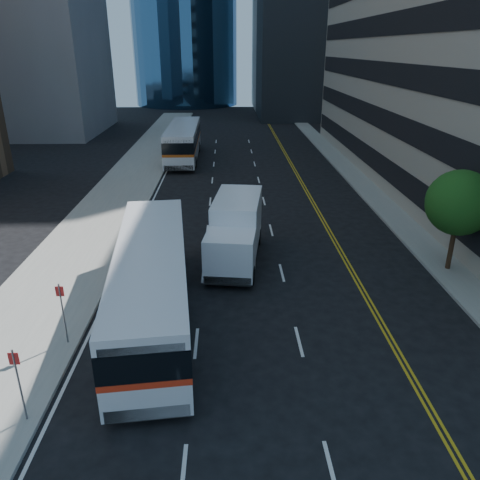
{
  "coord_description": "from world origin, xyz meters",
  "views": [
    {
      "loc": [
        -2.24,
        -13.24,
        10.59
      ],
      "look_at": [
        -1.7,
        5.64,
        2.8
      ],
      "focal_mm": 35.0,
      "sensor_mm": 36.0,
      "label": 1
    }
  ],
  "objects_px": {
    "bus_front": "(152,281)",
    "box_truck": "(236,230)",
    "street_tree": "(460,203)",
    "bus_rear": "(183,141)"
  },
  "relations": [
    {
      "from": "street_tree",
      "to": "box_truck",
      "type": "distance_m",
      "value": 11.1
    },
    {
      "from": "bus_rear",
      "to": "box_truck",
      "type": "height_order",
      "value": "bus_rear"
    },
    {
      "from": "street_tree",
      "to": "box_truck",
      "type": "height_order",
      "value": "street_tree"
    },
    {
      "from": "bus_front",
      "to": "box_truck",
      "type": "height_order",
      "value": "box_truck"
    },
    {
      "from": "street_tree",
      "to": "bus_rear",
      "type": "relative_size",
      "value": 0.39
    },
    {
      "from": "bus_front",
      "to": "box_truck",
      "type": "bearing_deg",
      "value": 52.32
    },
    {
      "from": "bus_rear",
      "to": "street_tree",
      "type": "bearing_deg",
      "value": -59.93
    },
    {
      "from": "street_tree",
      "to": "bus_rear",
      "type": "height_order",
      "value": "street_tree"
    },
    {
      "from": "bus_front",
      "to": "box_truck",
      "type": "xyz_separation_m",
      "value": [
        3.52,
        5.76,
        -0.04
      ]
    },
    {
      "from": "street_tree",
      "to": "box_truck",
      "type": "xyz_separation_m",
      "value": [
        -10.81,
        1.6,
        -1.91
      ]
    }
  ]
}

